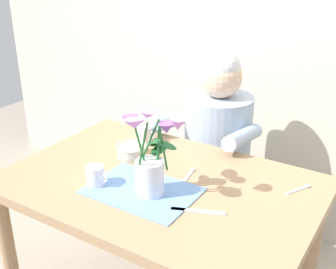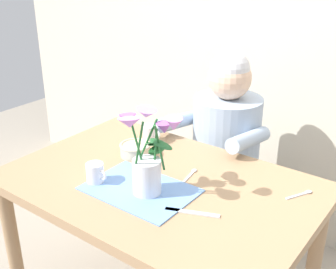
{
  "view_description": "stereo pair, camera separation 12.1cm",
  "coord_description": "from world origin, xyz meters",
  "px_view_note": "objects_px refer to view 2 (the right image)",
  "views": [
    {
      "loc": [
        0.8,
        -1.22,
        1.57
      ],
      "look_at": [
        0.01,
        0.05,
        0.92
      ],
      "focal_mm": 45.96,
      "sensor_mm": 36.0,
      "label": 1
    },
    {
      "loc": [
        0.9,
        -1.15,
        1.57
      ],
      "look_at": [
        0.01,
        0.05,
        0.92
      ],
      "focal_mm": 45.96,
      "sensor_mm": 36.0,
      "label": 2
    }
  ],
  "objects_px": {
    "dinner_knife": "(192,213)",
    "coffee_cup": "(150,133)",
    "tea_cup": "(95,173)",
    "flower_vase": "(148,156)",
    "ceramic_bowl": "(135,149)",
    "seated_person": "(225,160)"
  },
  "relations": [
    {
      "from": "seated_person",
      "to": "ceramic_bowl",
      "type": "xyz_separation_m",
      "value": [
        -0.17,
        -0.5,
        0.21
      ]
    },
    {
      "from": "seated_person",
      "to": "ceramic_bowl",
      "type": "bearing_deg",
      "value": -110.47
    },
    {
      "from": "seated_person",
      "to": "coffee_cup",
      "type": "height_order",
      "value": "seated_person"
    },
    {
      "from": "coffee_cup",
      "to": "seated_person",
      "type": "bearing_deg",
      "value": 59.31
    },
    {
      "from": "seated_person",
      "to": "coffee_cup",
      "type": "distance_m",
      "value": 0.46
    },
    {
      "from": "flower_vase",
      "to": "seated_person",
      "type": "bearing_deg",
      "value": 96.05
    },
    {
      "from": "flower_vase",
      "to": "ceramic_bowl",
      "type": "xyz_separation_m",
      "value": [
        -0.24,
        0.21,
        -0.12
      ]
    },
    {
      "from": "flower_vase",
      "to": "tea_cup",
      "type": "height_order",
      "value": "flower_vase"
    },
    {
      "from": "dinner_knife",
      "to": "seated_person",
      "type": "bearing_deg",
      "value": 88.64
    },
    {
      "from": "dinner_knife",
      "to": "coffee_cup",
      "type": "relative_size",
      "value": 2.04
    },
    {
      "from": "seated_person",
      "to": "flower_vase",
      "type": "relative_size",
      "value": 3.43
    },
    {
      "from": "flower_vase",
      "to": "dinner_knife",
      "type": "distance_m",
      "value": 0.25
    },
    {
      "from": "dinner_knife",
      "to": "coffee_cup",
      "type": "bearing_deg",
      "value": 119.9
    },
    {
      "from": "seated_person",
      "to": "flower_vase",
      "type": "height_order",
      "value": "seated_person"
    },
    {
      "from": "ceramic_bowl",
      "to": "dinner_knife",
      "type": "bearing_deg",
      "value": -26.39
    },
    {
      "from": "ceramic_bowl",
      "to": "dinner_knife",
      "type": "relative_size",
      "value": 0.72
    },
    {
      "from": "ceramic_bowl",
      "to": "flower_vase",
      "type": "bearing_deg",
      "value": -40.62
    },
    {
      "from": "dinner_knife",
      "to": "tea_cup",
      "type": "height_order",
      "value": "tea_cup"
    },
    {
      "from": "flower_vase",
      "to": "tea_cup",
      "type": "relative_size",
      "value": 3.55
    },
    {
      "from": "flower_vase",
      "to": "ceramic_bowl",
      "type": "height_order",
      "value": "flower_vase"
    },
    {
      "from": "seated_person",
      "to": "coffee_cup",
      "type": "relative_size",
      "value": 12.2
    },
    {
      "from": "tea_cup",
      "to": "coffee_cup",
      "type": "height_order",
      "value": "same"
    }
  ]
}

